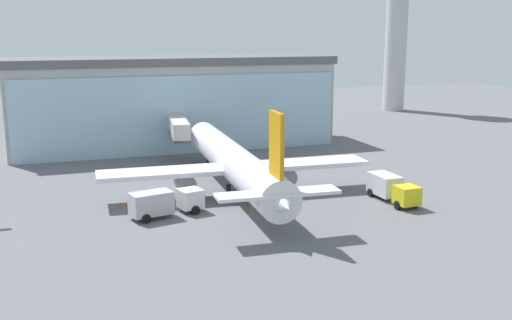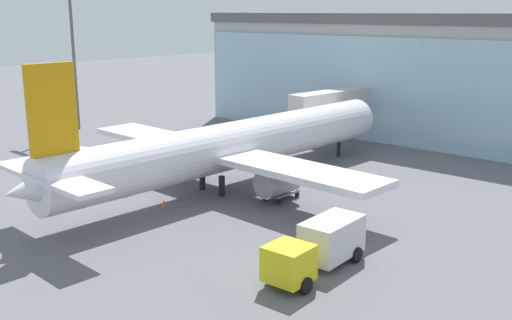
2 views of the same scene
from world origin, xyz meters
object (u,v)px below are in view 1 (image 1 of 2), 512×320
(jet_bridge, at_px, (178,127))
(safety_cone_nose, at_px, (252,208))
(fuel_truck, at_px, (391,188))
(safety_cone_wingtip, at_px, (123,204))
(baggage_cart, at_px, (276,184))
(control_tower, at_px, (397,18))
(airplane, at_px, (234,163))
(catering_truck, at_px, (164,202))

(jet_bridge, distance_m, safety_cone_nose, 27.49)
(fuel_truck, height_order, safety_cone_wingtip, fuel_truck)
(baggage_cart, bearing_deg, fuel_truck, -131.42)
(control_tower, relative_size, baggage_cart, 12.55)
(airplane, height_order, baggage_cart, airplane)
(catering_truck, height_order, fuel_truck, same)
(airplane, relative_size, safety_cone_nose, 69.72)
(jet_bridge, bearing_deg, baggage_cart, -152.70)
(airplane, xyz_separation_m, fuel_truck, (15.09, -8.45, -2.01))
(control_tower, xyz_separation_m, safety_cone_wingtip, (-66.93, -59.72, -20.29))
(catering_truck, distance_m, safety_cone_wingtip, 5.97)
(baggage_cart, bearing_deg, safety_cone_nose, 144.62)
(jet_bridge, bearing_deg, control_tower, -50.49)
(baggage_cart, bearing_deg, airplane, 93.64)
(catering_truck, height_order, baggage_cart, catering_truck)
(baggage_cart, bearing_deg, control_tower, -40.63)
(control_tower, bearing_deg, safety_cone_nose, -129.96)
(control_tower, xyz_separation_m, safety_cone_nose, (-54.59, -65.15, -20.29))
(control_tower, height_order, catering_truck, control_tower)
(jet_bridge, bearing_deg, catering_truck, 172.27)
(fuel_truck, relative_size, baggage_cart, 2.64)
(airplane, height_order, fuel_truck, airplane)
(jet_bridge, relative_size, safety_cone_wingtip, 26.09)
(safety_cone_nose, xyz_separation_m, safety_cone_wingtip, (-12.35, 5.44, 0.00))
(jet_bridge, xyz_separation_m, baggage_cart, (7.74, -19.63, -4.14))
(control_tower, bearing_deg, baggage_cart, -130.52)
(jet_bridge, xyz_separation_m, catering_truck, (-6.31, -26.26, -3.17))
(airplane, distance_m, safety_cone_nose, 7.76)
(catering_truck, distance_m, fuel_truck, 24.13)
(airplane, height_order, safety_cone_wingtip, airplane)
(jet_bridge, height_order, catering_truck, jet_bridge)
(safety_cone_nose, bearing_deg, baggage_cart, 54.73)
(jet_bridge, height_order, airplane, airplane)
(control_tower, bearing_deg, airplane, -133.15)
(baggage_cart, bearing_deg, safety_cone_wingtip, 96.27)
(baggage_cart, relative_size, safety_cone_nose, 5.10)
(fuel_truck, bearing_deg, catering_truck, -97.91)
(airplane, xyz_separation_m, catering_truck, (-8.94, -6.29, -2.01))
(catering_truck, height_order, safety_cone_nose, catering_truck)
(control_tower, distance_m, safety_cone_nose, 87.39)
(control_tower, height_order, baggage_cart, control_tower)
(jet_bridge, bearing_deg, safety_cone_wingtip, 161.27)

